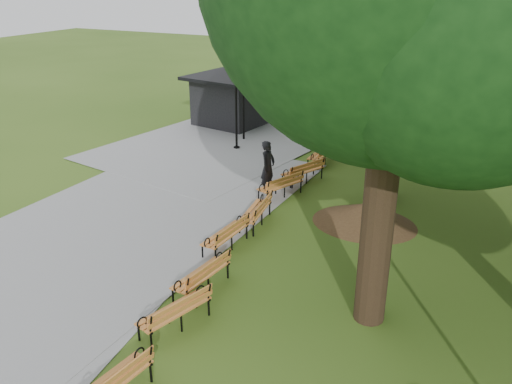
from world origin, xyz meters
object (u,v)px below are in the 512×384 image
at_px(kiosk, 230,100).
at_px(bench_1, 109,384).
at_px(bench_3, 201,275).
at_px(lamp_post, 236,94).
at_px(person, 268,167).
at_px(dirt_mound, 365,214).
at_px(bench_5, 255,211).
at_px(bench_7, 303,171).
at_px(bench_6, 280,185).
at_px(bench_2, 174,311).
at_px(bench_4, 225,235).
at_px(bench_9, 334,140).
at_px(bench_8, 320,154).

relative_size(kiosk, bench_1, 2.17).
height_order(bench_1, bench_3, same).
bearing_deg(bench_3, kiosk, -147.25).
bearing_deg(lamp_post, person, -49.66).
relative_size(person, dirt_mound, 0.69).
distance_m(dirt_mound, bench_5, 3.45).
bearing_deg(bench_7, bench_6, 17.80).
height_order(kiosk, dirt_mound, kiosk).
xyz_separation_m(bench_5, bench_7, (0.02, 4.04, 0.00)).
distance_m(kiosk, bench_1, 19.37).
height_order(kiosk, lamp_post, lamp_post).
bearing_deg(bench_3, bench_2, 16.32).
height_order(bench_4, bench_9, same).
relative_size(bench_4, bench_5, 1.00).
bearing_deg(bench_2, bench_7, -159.28).
distance_m(kiosk, dirt_mound, 12.69).
distance_m(bench_6, bench_8, 3.90).
height_order(person, bench_5, person).
bearing_deg(kiosk, lamp_post, -48.80).
bearing_deg(bench_5, bench_9, 174.15).
xyz_separation_m(dirt_mound, bench_1, (-2.19, -9.48, 0.09)).
relative_size(person, lamp_post, 0.54).
bearing_deg(bench_5, bench_2, 0.14).
relative_size(kiosk, bench_8, 2.17).
height_order(dirt_mound, bench_5, bench_5).
relative_size(lamp_post, bench_2, 1.85).
relative_size(person, bench_8, 1.00).
height_order(lamp_post, bench_7, lamp_post).
bearing_deg(kiosk, dirt_mound, -33.08).
xyz_separation_m(bench_3, bench_6, (-0.61, 6.34, 0.00)).
distance_m(person, bench_8, 3.75).
bearing_deg(bench_8, bench_6, -0.86).
height_order(dirt_mound, bench_4, bench_4).
distance_m(lamp_post, bench_6, 6.10).
xyz_separation_m(person, kiosk, (-5.52, 7.41, 0.34)).
height_order(kiosk, bench_2, kiosk).
bearing_deg(bench_7, bench_9, -153.12).
bearing_deg(bench_5, kiosk, -154.89).
bearing_deg(dirt_mound, bench_8, 123.69).
height_order(lamp_post, bench_6, lamp_post).
xyz_separation_m(bench_4, bench_8, (0.02, 8.06, 0.00)).
distance_m(dirt_mound, bench_3, 6.12).
xyz_separation_m(bench_2, bench_3, (-0.25, 1.55, 0.00)).
relative_size(bench_3, bench_9, 1.00).
distance_m(person, bench_5, 2.77).
distance_m(person, bench_4, 4.50).
bearing_deg(bench_2, dirt_mound, 177.96).
bearing_deg(bench_1, bench_6, -165.87).
bearing_deg(bench_8, lamp_post, -93.33).
xyz_separation_m(bench_1, bench_6, (-1.07, 10.31, 0.00)).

